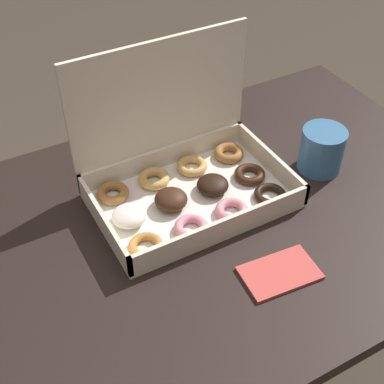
% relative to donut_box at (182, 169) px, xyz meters
% --- Properties ---
extents(dining_table, '(1.22, 0.71, 0.75)m').
position_rel_donut_box_xyz_m(dining_table, '(-0.05, -0.09, -0.17)').
color(dining_table, black).
rests_on(dining_table, ground_plane).
extents(donut_box, '(0.37, 0.25, 0.28)m').
position_rel_donut_box_xyz_m(donut_box, '(0.00, 0.00, 0.00)').
color(donut_box, silver).
rests_on(donut_box, dining_table).
extents(coffee_mug, '(0.09, 0.09, 0.09)m').
position_rel_donut_box_xyz_m(coffee_mug, '(0.28, -0.07, -0.01)').
color(coffee_mug, teal).
rests_on(coffee_mug, dining_table).
extents(paper_napkin, '(0.13, 0.09, 0.01)m').
position_rel_donut_box_xyz_m(paper_napkin, '(0.04, -0.26, -0.05)').
color(paper_napkin, '#CC4C47').
rests_on(paper_napkin, dining_table).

